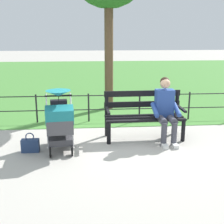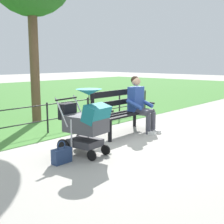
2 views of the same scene
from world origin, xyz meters
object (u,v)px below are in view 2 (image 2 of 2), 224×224
park_bench (121,110)px  person_on_bench (140,102)px  stroller (86,121)px  handbag (62,155)px

park_bench → person_on_bench: size_ratio=1.26×
person_on_bench → stroller: 2.09m
person_on_bench → stroller: (2.05, 0.38, -0.08)m
park_bench → handbag: park_bench is taller
person_on_bench → handbag: (2.60, 0.40, -0.55)m
park_bench → handbag: size_ratio=4.36×
person_on_bench → handbag: person_on_bench is taller
stroller → park_bench: bearing=-159.8°
park_bench → handbag: bearing=15.8°
person_on_bench → handbag: bearing=8.7°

